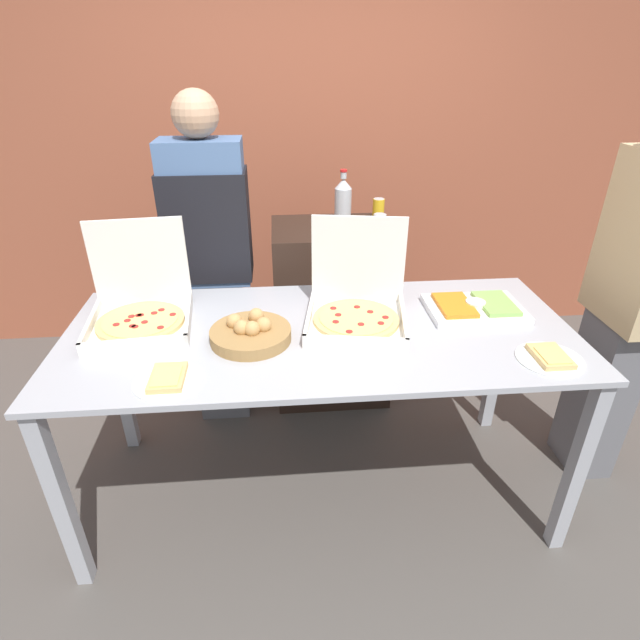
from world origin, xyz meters
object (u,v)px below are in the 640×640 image
object	(u,v)px
pizza_box_near_left	(357,304)
soda_can_colored	(378,209)
soda_can_silver	(379,226)
veggie_tray	(475,308)
paper_plate_front_right	(550,357)
person_server_vest	(211,253)
bread_basket	(251,333)
person_guest_cap	(628,304)
soda_bottle	(343,202)
pizza_box_far_right	(140,307)
paper_plate_front_center	(168,379)

from	to	relation	value
pizza_box_near_left	soda_can_colored	bearing A→B (deg)	83.22
soda_can_silver	veggie_tray	bearing A→B (deg)	-57.53
paper_plate_front_right	person_server_vest	world-z (taller)	person_server_vest
bread_basket	soda_can_silver	distance (m)	0.97
bread_basket	soda_can_colored	size ratio (longest dim) A/B	2.64
pizza_box_near_left	person_guest_cap	xyz separation A→B (m)	(1.24, -0.01, -0.04)
pizza_box_near_left	person_server_vest	bearing A→B (deg)	148.05
veggie_tray	soda_bottle	world-z (taller)	soda_bottle
pizza_box_far_right	person_server_vest	xyz separation A→B (m)	(0.24, 0.54, 0.03)
soda_can_silver	person_server_vest	world-z (taller)	person_server_vest
person_server_vest	paper_plate_front_center	bearing A→B (deg)	86.92
bread_basket	soda_bottle	bearing A→B (deg)	62.05
paper_plate_front_center	person_server_vest	world-z (taller)	person_server_vest
paper_plate_front_center	pizza_box_near_left	bearing A→B (deg)	28.57
paper_plate_front_right	bread_basket	size ratio (longest dim) A/B	0.76
veggie_tray	pizza_box_far_right	bearing A→B (deg)	178.83
paper_plate_front_center	soda_can_colored	xyz separation A→B (m)	(0.98, 1.26, 0.23)
pizza_box_far_right	bread_basket	xyz separation A→B (m)	(0.47, -0.19, -0.04)
veggie_tray	bread_basket	distance (m)	1.00
paper_plate_front_center	person_server_vest	bearing A→B (deg)	86.92
pizza_box_far_right	soda_bottle	bearing A→B (deg)	31.51
bread_basket	pizza_box_far_right	bearing A→B (deg)	157.91
veggie_tray	bread_basket	world-z (taller)	bread_basket
soda_bottle	person_server_vest	xyz separation A→B (m)	(-0.72, -0.18, -0.20)
veggie_tray	soda_can_colored	distance (m)	0.91
paper_plate_front_center	soda_can_silver	distance (m)	1.36
soda_can_silver	soda_can_colored	size ratio (longest dim) A/B	1.00
pizza_box_near_left	paper_plate_front_right	world-z (taller)	pizza_box_near_left
bread_basket	soda_bottle	world-z (taller)	soda_bottle
pizza_box_near_left	paper_plate_front_center	xyz separation A→B (m)	(-0.73, -0.40, -0.06)
pizza_box_near_left	paper_plate_front_right	xyz separation A→B (m)	(0.69, -0.38, -0.06)
paper_plate_front_right	veggie_tray	xyz separation A→B (m)	(-0.15, 0.41, 0.01)
soda_can_silver	person_server_vest	xyz separation A→B (m)	(-0.88, 0.04, -0.13)
person_guest_cap	soda_can_silver	bearing A→B (deg)	61.17
soda_bottle	person_server_vest	size ratio (longest dim) A/B	0.17
veggie_tray	soda_can_silver	size ratio (longest dim) A/B	3.38
paper_plate_front_right	person_guest_cap	size ratio (longest dim) A/B	0.14
paper_plate_front_center	bread_basket	world-z (taller)	bread_basket
soda_bottle	soda_can_colored	bearing A→B (deg)	20.42
soda_bottle	person_guest_cap	bearing A→B (deg)	-33.25
soda_can_colored	person_guest_cap	distance (m)	1.33
paper_plate_front_center	pizza_box_far_right	bearing A→B (deg)	112.34
pizza_box_near_left	pizza_box_far_right	world-z (taller)	pizza_box_near_left
pizza_box_far_right	paper_plate_front_right	xyz separation A→B (m)	(1.61, -0.44, -0.06)
soda_bottle	bread_basket	bearing A→B (deg)	-117.95
pizza_box_near_left	pizza_box_far_right	bearing A→B (deg)	-174.13
veggie_tray	paper_plate_front_center	bearing A→B (deg)	-161.51
soda_bottle	soda_can_colored	xyz separation A→B (m)	(0.21, 0.08, -0.07)
paper_plate_front_center	veggie_tray	size ratio (longest dim) A/B	0.59
pizza_box_far_right	bread_basket	size ratio (longest dim) A/B	1.42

